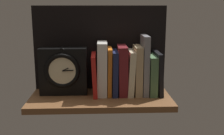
% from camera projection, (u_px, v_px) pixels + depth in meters
% --- Properties ---
extents(ground_plane, '(0.61, 0.27, 0.03)m').
position_uv_depth(ground_plane, '(101.00, 99.00, 1.21)').
color(ground_plane, brown).
extents(back_panel, '(0.61, 0.01, 0.39)m').
position_uv_depth(back_panel, '(101.00, 48.00, 1.29)').
color(back_panel, black).
rests_on(back_panel, ground_plane).
extents(book_red_requiem, '(0.03, 0.16, 0.18)m').
position_uv_depth(book_red_requiem, '(95.00, 74.00, 1.22)').
color(book_red_requiem, red).
rests_on(book_red_requiem, ground_plane).
extents(book_white_catcher, '(0.04, 0.13, 0.23)m').
position_uv_depth(book_white_catcher, '(103.00, 68.00, 1.22)').
color(book_white_catcher, silver).
rests_on(book_white_catcher, ground_plane).
extents(book_orange_pandolfini, '(0.02, 0.12, 0.21)m').
position_uv_depth(book_orange_pandolfini, '(110.00, 71.00, 1.22)').
color(book_orange_pandolfini, orange).
rests_on(book_orange_pandolfini, ground_plane).
extents(book_navy_bierce, '(0.03, 0.14, 0.19)m').
position_uv_depth(book_navy_bierce, '(116.00, 72.00, 1.23)').
color(book_navy_bierce, '#192147').
rests_on(book_navy_bierce, ground_plane).
extents(book_maroon_dawkins, '(0.04, 0.14, 0.22)m').
position_uv_depth(book_maroon_dawkins, '(123.00, 70.00, 1.23)').
color(book_maroon_dawkins, maroon).
rests_on(book_maroon_dawkins, ground_plane).
extents(book_cream_twain, '(0.03, 0.15, 0.20)m').
position_uv_depth(book_cream_twain, '(131.00, 72.00, 1.23)').
color(book_cream_twain, beige).
rests_on(book_cream_twain, ground_plane).
extents(book_tan_shortstories, '(0.03, 0.13, 0.21)m').
position_uv_depth(book_tan_shortstories, '(138.00, 70.00, 1.23)').
color(book_tan_shortstories, tan).
rests_on(book_tan_shortstories, ground_plane).
extents(book_gray_chess, '(0.03, 0.13, 0.26)m').
position_uv_depth(book_gray_chess, '(145.00, 65.00, 1.22)').
color(book_gray_chess, gray).
rests_on(book_gray_chess, ground_plane).
extents(book_green_romantic, '(0.03, 0.15, 0.17)m').
position_uv_depth(book_green_romantic, '(152.00, 74.00, 1.24)').
color(book_green_romantic, '#476B44').
rests_on(book_green_romantic, ground_plane).
extents(book_black_skeptic, '(0.03, 0.15, 0.19)m').
position_uv_depth(book_black_skeptic, '(159.00, 73.00, 1.23)').
color(book_black_skeptic, black).
rests_on(book_black_skeptic, ground_plane).
extents(framed_clock, '(0.21, 0.08, 0.21)m').
position_uv_depth(framed_clock, '(64.00, 71.00, 1.22)').
color(framed_clock, black).
rests_on(framed_clock, ground_plane).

